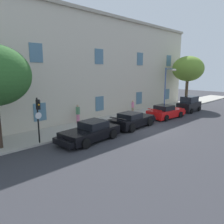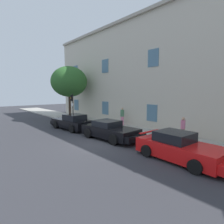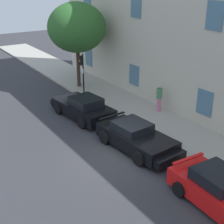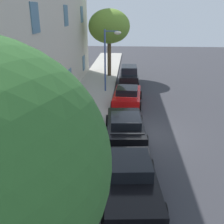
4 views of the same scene
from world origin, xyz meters
TOP-DOWN VIEW (x-y plane):
  - ground_plane at (0.00, 0.00)m, footprint 80.00×80.00m
  - sidewalk at (0.00, 4.29)m, footprint 60.00×3.55m
  - sportscar_red_lead at (-5.48, 1.01)m, footprint 4.99×2.52m
  - sportscar_yellow_flank at (-0.10, 1.35)m, footprint 4.91×2.47m
  - tree_near_kerb at (-10.64, 3.56)m, footprint 4.39×4.39m
  - traffic_light at (-8.40, 2.69)m, footprint 0.44×0.36m
  - pedestrian_admiring at (-3.21, 5.46)m, footprint 0.49×0.49m

SIDE VIEW (x-z plane):
  - ground_plane at x=0.00m, z-range 0.00..0.00m
  - sidewalk at x=0.00m, z-range 0.00..0.14m
  - sportscar_yellow_flank at x=-0.10m, z-range -0.06..1.28m
  - sportscar_red_lead at x=-5.48m, z-range -0.09..1.31m
  - pedestrian_admiring at x=-3.21m, z-range 0.16..1.92m
  - traffic_light at x=-8.40m, z-range 0.71..3.82m
  - tree_near_kerb at x=-10.64m, z-range 1.50..7.95m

